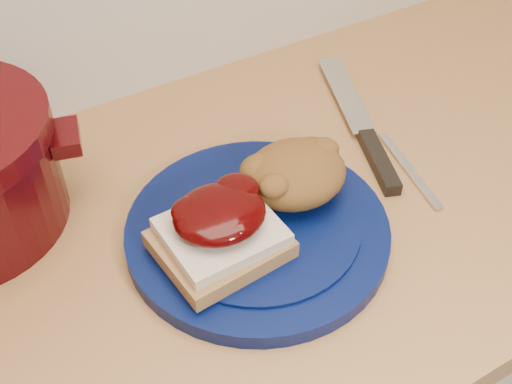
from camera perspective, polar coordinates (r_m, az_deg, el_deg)
plate at (r=0.73m, az=0.12°, el=-3.48°), size 0.31×0.31×0.02m
sandwich at (r=0.67m, az=-3.23°, el=-3.38°), size 0.14×0.12×0.06m
stuffing_mound at (r=0.73m, az=3.51°, el=1.62°), size 0.12×0.11×0.06m
chef_knife at (r=0.86m, az=10.03°, el=4.44°), size 0.13×0.29×0.02m
butter_knife at (r=0.84m, az=13.49°, el=1.97°), size 0.04×0.15×0.00m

